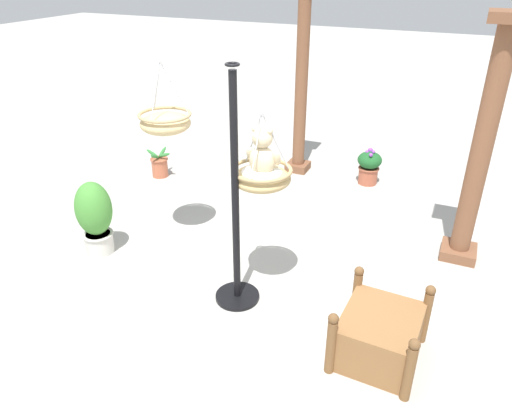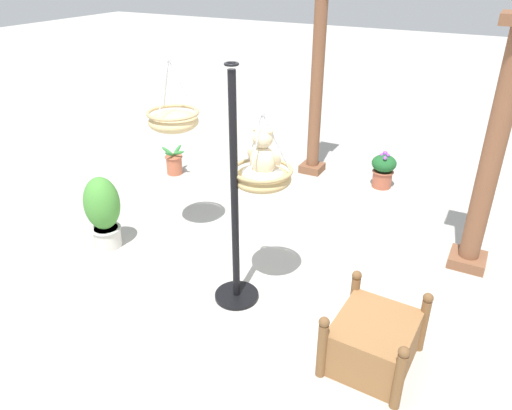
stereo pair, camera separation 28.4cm
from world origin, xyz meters
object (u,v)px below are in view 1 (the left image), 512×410
(potted_plant_bushy_green, at_px, (95,216))
(potted_plant_conical_shrub, at_px, (160,165))
(greenhouse_pillar_left, at_px, (301,81))
(display_pole_central, at_px, (236,238))
(hanging_basket_with_teddy, at_px, (262,177))
(greenhouse_pillar_right, at_px, (481,153))
(wooden_planter_box, at_px, (379,334))
(potted_plant_tall_leafy, at_px, (369,166))
(hanging_basket_left_high, at_px, (165,122))
(teddy_bear, at_px, (263,155))

(potted_plant_bushy_green, height_order, potted_plant_conical_shrub, potted_plant_bushy_green)
(greenhouse_pillar_left, bearing_deg, potted_plant_bushy_green, -111.94)
(display_pole_central, bearing_deg, hanging_basket_with_teddy, 59.04)
(greenhouse_pillar_right, bearing_deg, wooden_planter_box, -105.46)
(greenhouse_pillar_left, bearing_deg, hanging_basket_with_teddy, -77.29)
(greenhouse_pillar_left, bearing_deg, potted_plant_tall_leafy, -2.53)
(hanging_basket_left_high, xyz_separation_m, greenhouse_pillar_left, (0.66, 2.57, -0.04))
(hanging_basket_with_teddy, height_order, wooden_planter_box, hanging_basket_with_teddy)
(hanging_basket_with_teddy, xyz_separation_m, teddy_bear, (-0.00, 0.02, 0.21))
(display_pole_central, bearing_deg, hanging_basket_left_high, 148.23)
(greenhouse_pillar_right, bearing_deg, potted_plant_bushy_green, -157.33)
(greenhouse_pillar_left, bearing_deg, potted_plant_conical_shrub, -149.57)
(teddy_bear, distance_m, wooden_planter_box, 1.85)
(greenhouse_pillar_right, distance_m, wooden_planter_box, 2.25)
(teddy_bear, bearing_deg, hanging_basket_left_high, 160.75)
(wooden_planter_box, bearing_deg, potted_plant_bushy_green, 174.14)
(teddy_bear, distance_m, potted_plant_bushy_green, 2.22)
(greenhouse_pillar_right, distance_m, potted_plant_tall_leafy, 2.31)
(teddy_bear, xyz_separation_m, greenhouse_pillar_left, (-0.69, 3.05, -0.06))
(greenhouse_pillar_right, xyz_separation_m, potted_plant_conical_shrub, (-4.39, 0.51, -1.08))
(teddy_bear, height_order, greenhouse_pillar_right, greenhouse_pillar_right)
(display_pole_central, height_order, potted_plant_conical_shrub, display_pole_central)
(greenhouse_pillar_left, height_order, potted_plant_bushy_green, greenhouse_pillar_left)
(teddy_bear, distance_m, hanging_basket_left_high, 1.44)
(display_pole_central, height_order, potted_plant_bushy_green, display_pole_central)
(potted_plant_conical_shrub, bearing_deg, display_pole_central, -42.60)
(greenhouse_pillar_right, xyz_separation_m, potted_plant_tall_leafy, (-1.38, 1.56, -0.99))
(teddy_bear, bearing_deg, hanging_basket_with_teddy, -90.00)
(teddy_bear, relative_size, hanging_basket_left_high, 0.61)
(teddy_bear, bearing_deg, potted_plant_tall_leafy, 81.69)
(teddy_bear, bearing_deg, potted_plant_conical_shrub, 142.80)
(greenhouse_pillar_right, relative_size, potted_plant_tall_leafy, 4.91)
(hanging_basket_left_high, bearing_deg, greenhouse_pillar_right, 16.88)
(greenhouse_pillar_right, bearing_deg, hanging_basket_left_high, -163.12)
(hanging_basket_with_teddy, distance_m, teddy_bear, 0.21)
(hanging_basket_left_high, distance_m, potted_plant_conical_shrub, 2.29)
(hanging_basket_with_teddy, xyz_separation_m, greenhouse_pillar_right, (1.82, 1.46, 0.00))
(hanging_basket_with_teddy, height_order, potted_plant_conical_shrub, hanging_basket_with_teddy)
(hanging_basket_left_high, height_order, potted_plant_tall_leafy, hanging_basket_left_high)
(hanging_basket_with_teddy, xyz_separation_m, potted_plant_tall_leafy, (0.44, 3.02, -0.99))
(greenhouse_pillar_right, xyz_separation_m, wooden_planter_box, (-0.53, -1.92, -1.03))
(potted_plant_bushy_green, bearing_deg, potted_plant_tall_leafy, 52.47)
(greenhouse_pillar_right, height_order, potted_plant_bushy_green, greenhouse_pillar_right)
(greenhouse_pillar_left, distance_m, potted_plant_tall_leafy, 1.60)
(greenhouse_pillar_right, relative_size, potted_plant_bushy_green, 2.98)
(teddy_bear, bearing_deg, wooden_planter_box, -20.65)
(hanging_basket_with_teddy, bearing_deg, potted_plant_bushy_green, -176.31)
(teddy_bear, xyz_separation_m, greenhouse_pillar_right, (1.82, 1.44, -0.20))
(potted_plant_bushy_green, bearing_deg, teddy_bear, 4.36)
(potted_plant_tall_leafy, bearing_deg, display_pole_central, -100.19)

